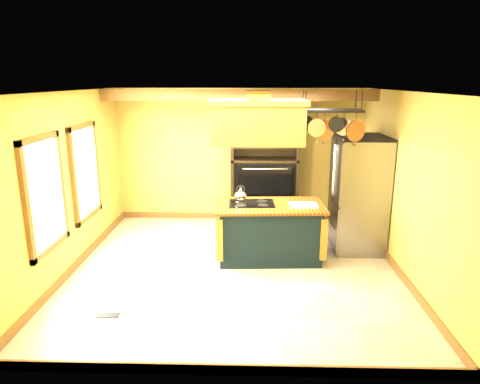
{
  "coord_description": "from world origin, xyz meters",
  "views": [
    {
      "loc": [
        0.25,
        -6.15,
        2.87
      ],
      "look_at": [
        0.07,
        0.3,
        1.16
      ],
      "focal_mm": 32.0,
      "sensor_mm": 36.0,
      "label": 1
    }
  ],
  "objects_px": {
    "hutch": "(264,180)",
    "kitchen_island": "(269,231)",
    "pot_rack": "(331,119)",
    "refrigerator": "(358,196)",
    "range_hood": "(258,121)"
  },
  "relations": [
    {
      "from": "hutch",
      "to": "kitchen_island",
      "type": "bearing_deg",
      "value": -88.85
    },
    {
      "from": "pot_rack",
      "to": "hutch",
      "type": "bearing_deg",
      "value": 117.74
    },
    {
      "from": "kitchen_island",
      "to": "pot_rack",
      "type": "distance_m",
      "value": 2.03
    },
    {
      "from": "refrigerator",
      "to": "pot_rack",
      "type": "bearing_deg",
      "value": -140.62
    },
    {
      "from": "range_hood",
      "to": "pot_rack",
      "type": "relative_size",
      "value": 1.47
    },
    {
      "from": "kitchen_island",
      "to": "hutch",
      "type": "xyz_separation_m",
      "value": [
        -0.04,
        1.81,
        0.43
      ]
    },
    {
      "from": "pot_rack",
      "to": "refrigerator",
      "type": "distance_m",
      "value": 1.56
    },
    {
      "from": "kitchen_island",
      "to": "refrigerator",
      "type": "relative_size",
      "value": 0.93
    },
    {
      "from": "kitchen_island",
      "to": "hutch",
      "type": "height_order",
      "value": "hutch"
    },
    {
      "from": "range_hood",
      "to": "refrigerator",
      "type": "relative_size",
      "value": 0.77
    },
    {
      "from": "hutch",
      "to": "range_hood",
      "type": "bearing_deg",
      "value": -95.1
    },
    {
      "from": "range_hood",
      "to": "hutch",
      "type": "bearing_deg",
      "value": 84.9
    },
    {
      "from": "pot_rack",
      "to": "refrigerator",
      "type": "relative_size",
      "value": 0.52
    },
    {
      "from": "range_hood",
      "to": "pot_rack",
      "type": "distance_m",
      "value": 1.11
    },
    {
      "from": "pot_rack",
      "to": "hutch",
      "type": "distance_m",
      "value": 2.46
    }
  ]
}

